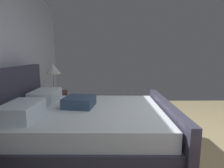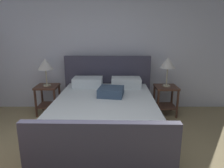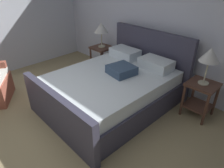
% 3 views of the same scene
% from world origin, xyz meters
% --- Properties ---
extents(wall_back, '(5.63, 0.12, 2.61)m').
position_xyz_m(wall_back, '(0.00, 2.73, 1.30)').
color(wall_back, silver).
rests_on(wall_back, ground).
extents(bed, '(1.82, 2.26, 1.18)m').
position_xyz_m(bed, '(-0.01, 1.47, 0.35)').
color(bed, '#373547').
rests_on(bed, ground).
extents(nightstand_right, '(0.44, 0.44, 0.60)m').
position_xyz_m(nightstand_right, '(1.20, 2.25, 0.40)').
color(nightstand_right, '#4C3024').
rests_on(nightstand_right, ground).
extents(table_lamp_right, '(0.30, 0.30, 0.58)m').
position_xyz_m(table_lamp_right, '(1.20, 2.25, 1.06)').
color(table_lamp_right, '#B7B293').
rests_on(table_lamp_right, nightstand_right).
extents(nightstand_left, '(0.44, 0.44, 0.60)m').
position_xyz_m(nightstand_left, '(-1.22, 2.30, 0.40)').
color(nightstand_left, '#4C3024').
rests_on(nightstand_left, ground).
extents(table_lamp_left, '(0.31, 0.31, 0.55)m').
position_xyz_m(table_lamp_left, '(-1.22, 2.30, 1.03)').
color(table_lamp_left, '#B7B293').
rests_on(table_lamp_left, nightstand_left).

